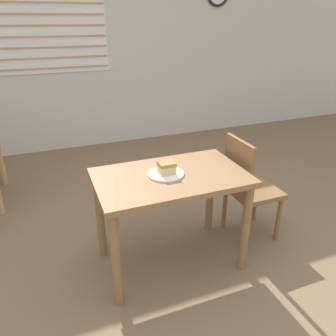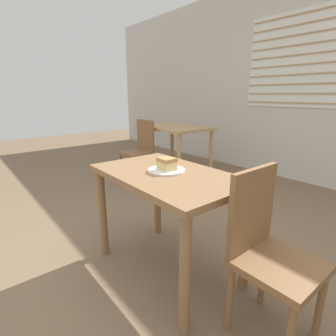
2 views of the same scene
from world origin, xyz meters
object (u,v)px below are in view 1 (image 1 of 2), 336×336
object	(u,v)px
dining_table_near	(171,191)
cake_slice	(167,167)
chair_near_window	(247,186)
plate	(166,174)

from	to	relation	value
dining_table_near	cake_slice	world-z (taller)	cake_slice
chair_near_window	cake_slice	bearing A→B (deg)	95.47
plate	dining_table_near	bearing A→B (deg)	-27.95
plate	cake_slice	size ratio (longest dim) A/B	2.29
dining_table_near	plate	distance (m)	0.13
chair_near_window	plate	xyz separation A→B (m)	(-0.72, -0.07, 0.26)
chair_near_window	cake_slice	distance (m)	0.78
plate	cake_slice	distance (m)	0.05
dining_table_near	plate	world-z (taller)	plate
dining_table_near	chair_near_window	xyz separation A→B (m)	(0.69, 0.08, -0.14)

